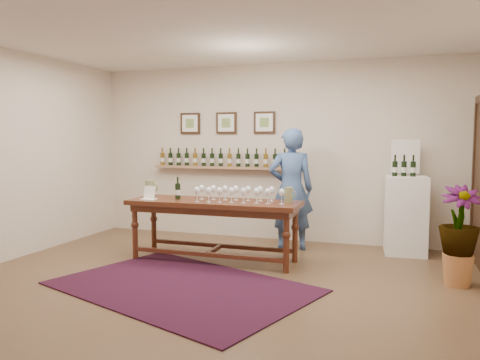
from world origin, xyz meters
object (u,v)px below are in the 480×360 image
(potted_plant, at_px, (459,236))
(person, at_px, (291,189))
(tasting_table, at_px, (214,210))
(display_pedestal, at_px, (406,215))

(potted_plant, bearing_deg, person, 152.74)
(tasting_table, bearing_deg, person, 49.47)
(display_pedestal, distance_m, potted_plant, 1.45)
(tasting_table, xyz_separation_m, display_pedestal, (2.41, 1.23, -0.14))
(tasting_table, distance_m, display_pedestal, 2.71)
(tasting_table, bearing_deg, display_pedestal, 26.62)
(display_pedestal, bearing_deg, potted_plant, -68.47)
(person, bearing_deg, potted_plant, 137.25)
(tasting_table, xyz_separation_m, potted_plant, (2.94, -0.12, -0.13))
(tasting_table, height_order, person, person)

